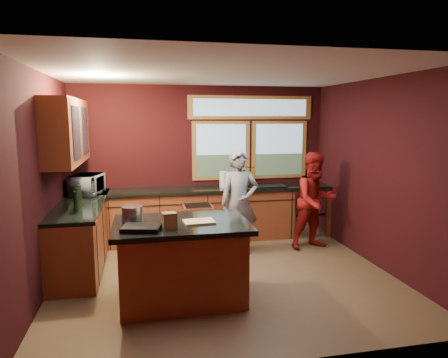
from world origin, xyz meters
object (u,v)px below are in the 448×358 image
object	(u,v)px
cutting_board	(199,222)
stock_pot	(132,214)
island	(182,261)
person_red	(315,201)
person_grey	(239,203)

from	to	relation	value
cutting_board	stock_pot	xyz separation A→B (m)	(-0.75, 0.20, 0.08)
island	cutting_board	xyz separation A→B (m)	(0.20, -0.05, 0.48)
person_red	stock_pot	size ratio (longest dim) A/B	6.63
person_red	cutting_board	size ratio (longest dim) A/B	4.55
island	person_grey	xyz separation A→B (m)	(1.05, 1.45, 0.34)
island	person_grey	world-z (taller)	person_grey
cutting_board	stock_pot	distance (m)	0.78
person_red	stock_pot	distance (m)	3.18
stock_pot	person_red	bearing A→B (deg)	24.57
stock_pot	cutting_board	bearing A→B (deg)	-14.93
person_grey	person_red	bearing A→B (deg)	3.88
person_grey	cutting_board	size ratio (longest dim) A/B	4.69
person_grey	cutting_board	distance (m)	1.73
cutting_board	island	bearing A→B (deg)	165.96
island	stock_pot	xyz separation A→B (m)	(-0.55, 0.15, 0.56)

